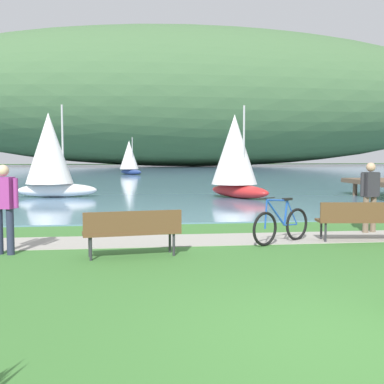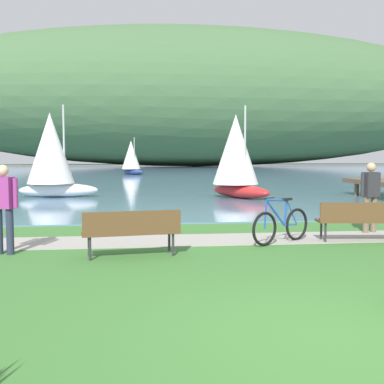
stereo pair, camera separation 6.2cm
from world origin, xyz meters
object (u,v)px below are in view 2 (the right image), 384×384
(person_at_shoreline, at_px, (370,193))
(sailboat_mid_bay, at_px, (236,155))
(sailboat_nearest_to_shore, at_px, (131,157))
(park_bench_near_camera, at_px, (132,229))
(sailboat_toward_hillside, at_px, (51,154))
(park_bench_further_along, at_px, (360,218))
(bicycle_leaning_near_bench, at_px, (281,225))
(person_on_the_grass, at_px, (4,203))

(person_at_shoreline, xyz_separation_m, sailboat_mid_bay, (-1.32, 9.51, 0.92))
(sailboat_nearest_to_shore, distance_m, sailboat_mid_bay, 26.11)
(park_bench_near_camera, xyz_separation_m, sailboat_mid_bay, (4.41, 11.66, 1.37))
(sailboat_mid_bay, xyz_separation_m, sailboat_toward_hillside, (-8.01, 1.18, 0.05))
(sailboat_nearest_to_shore, bearing_deg, park_bench_near_camera, -89.43)
(park_bench_near_camera, bearing_deg, sailboat_mid_bay, 69.29)
(sailboat_nearest_to_shore, bearing_deg, park_bench_further_along, -81.70)
(sailboat_nearest_to_shore, relative_size, sailboat_mid_bay, 0.89)
(person_at_shoreline, relative_size, sailboat_nearest_to_shore, 0.49)
(park_bench_near_camera, bearing_deg, sailboat_nearest_to_shore, 90.57)
(park_bench_near_camera, relative_size, bicycle_leaning_near_bench, 1.22)
(person_on_the_grass, bearing_deg, sailboat_nearest_to_shore, 86.83)
(sailboat_nearest_to_shore, xyz_separation_m, sailboat_mid_bay, (4.78, -25.67, 0.20))
(bicycle_leaning_near_bench, relative_size, sailboat_toward_hillside, 0.38)
(park_bench_near_camera, distance_m, sailboat_nearest_to_shore, 37.35)
(person_at_shoreline, bearing_deg, park_bench_further_along, -125.73)
(person_at_shoreline, distance_m, sailboat_toward_hillside, 14.23)
(person_on_the_grass, distance_m, sailboat_toward_hillside, 12.40)
(bicycle_leaning_near_bench, relative_size, sailboat_nearest_to_shore, 0.43)
(park_bench_further_along, height_order, person_on_the_grass, person_on_the_grass)
(bicycle_leaning_near_bench, height_order, sailboat_mid_bay, sailboat_mid_bay)
(person_on_the_grass, xyz_separation_m, sailboat_nearest_to_shore, (2.04, 36.79, 0.72))
(park_bench_further_along, bearing_deg, person_at_shoreline, 54.27)
(bicycle_leaning_near_bench, distance_m, person_at_shoreline, 2.84)
(person_at_shoreline, height_order, sailboat_nearest_to_shore, sailboat_nearest_to_shore)
(bicycle_leaning_near_bench, xyz_separation_m, sailboat_mid_bay, (1.24, 10.61, 1.50))
(park_bench_further_along, relative_size, bicycle_leaning_near_bench, 1.21)
(park_bench_further_along, height_order, sailboat_mid_bay, sailboat_mid_bay)
(park_bench_near_camera, height_order, person_on_the_grass, person_on_the_grass)
(bicycle_leaning_near_bench, distance_m, sailboat_nearest_to_shore, 36.47)
(bicycle_leaning_near_bench, bearing_deg, person_on_the_grass, -174.76)
(park_bench_near_camera, height_order, sailboat_toward_hillside, sailboat_toward_hillside)
(park_bench_further_along, relative_size, person_on_the_grass, 1.08)
(park_bench_near_camera, relative_size, sailboat_mid_bay, 0.47)
(park_bench_further_along, distance_m, sailboat_toward_hillside, 14.64)
(person_at_shoreline, height_order, sailboat_toward_hillside, sailboat_toward_hillside)
(person_at_shoreline, xyz_separation_m, person_on_the_grass, (-8.14, -1.61, 0.00))
(park_bench_near_camera, height_order, park_bench_further_along, same)
(sailboat_toward_hillside, bearing_deg, person_at_shoreline, -48.91)
(sailboat_toward_hillside, bearing_deg, park_bench_further_along, -54.18)
(person_on_the_grass, distance_m, sailboat_nearest_to_shore, 36.85)
(person_at_shoreline, bearing_deg, bicycle_leaning_near_bench, -156.78)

